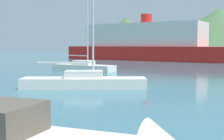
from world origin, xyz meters
TOP-DOWN VIEW (x-y plane):
  - sailboat_middle at (-7.58, 25.72)m, footprint 6.70×2.48m
  - sailboat_outer at (-1.62, 14.82)m, footprint 7.36×4.46m
  - ferry_distant at (-8.52, 49.52)m, footprint 28.39×11.38m
  - hill_west at (-35.23, 110.03)m, footprint 32.13×32.13m
  - hill_central at (-1.81, 110.41)m, footprint 52.01×52.01m

SIDE VIEW (x-z plane):
  - sailboat_middle at x=-7.58m, z-range -3.04..3.85m
  - sailboat_outer at x=-1.62m, z-range -5.14..6.08m
  - ferry_distant at x=-8.52m, z-range -1.16..6.54m
  - hill_west at x=-35.23m, z-range 0.00..12.90m
  - hill_central at x=-1.81m, z-range 0.00..14.70m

